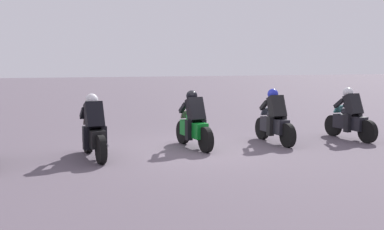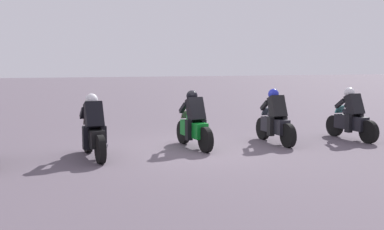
% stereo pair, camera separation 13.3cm
% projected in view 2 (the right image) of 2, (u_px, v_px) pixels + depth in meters
% --- Properties ---
extents(ground_plane, '(120.00, 120.00, 0.00)m').
position_uv_depth(ground_plane, '(193.00, 149.00, 12.00)').
color(ground_plane, '#564B56').
extents(rider_lane_a, '(2.04, 0.55, 1.51)m').
position_uv_depth(rider_lane_a, '(351.00, 118.00, 13.45)').
color(rider_lane_a, black).
rests_on(rider_lane_a, ground_plane).
extents(rider_lane_b, '(2.04, 0.54, 1.51)m').
position_uv_depth(rider_lane_b, '(275.00, 121.00, 12.82)').
color(rider_lane_b, black).
rests_on(rider_lane_b, ground_plane).
extents(rider_lane_c, '(2.04, 0.56, 1.51)m').
position_uv_depth(rider_lane_c, '(194.00, 124.00, 12.14)').
color(rider_lane_c, black).
rests_on(rider_lane_c, ground_plane).
extents(rider_lane_d, '(2.04, 0.56, 1.51)m').
position_uv_depth(rider_lane_d, '(93.00, 132.00, 10.87)').
color(rider_lane_d, black).
rests_on(rider_lane_d, ground_plane).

